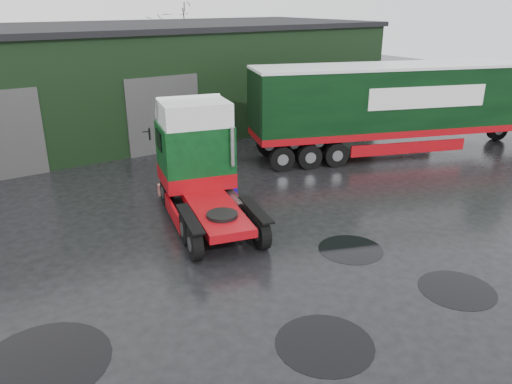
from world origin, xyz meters
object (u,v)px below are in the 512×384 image
lorry_right (386,111)px  wash_bucket (234,190)px  hero_tractor (208,169)px  tree_back_b (172,49)px  warehouse (122,79)px

lorry_right → wash_bucket: bearing=-67.3°
lorry_right → wash_bucket: size_ratio=61.83×
wash_bucket → hero_tractor: bearing=-137.0°
lorry_right → tree_back_b: (-1.20, 22.87, 1.40)m
lorry_right → tree_back_b: bearing=-156.9°
warehouse → lorry_right: size_ratio=1.81×
lorry_right → wash_bucket: lorry_right is taller
hero_tractor → lorry_right: (11.71, 2.63, 0.23)m
warehouse → wash_bucket: bearing=-90.6°
tree_back_b → hero_tractor: bearing=-112.4°
wash_bucket → tree_back_b: bearing=70.7°
warehouse → wash_bucket: (-0.14, -13.29, -3.02)m
hero_tractor → tree_back_b: size_ratio=0.91×
warehouse → tree_back_b: tree_back_b is taller
warehouse → hero_tractor: size_ratio=4.75×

